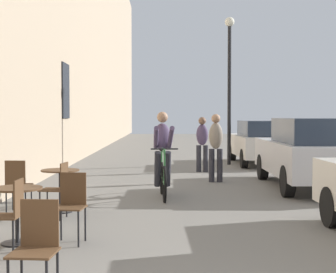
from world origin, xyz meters
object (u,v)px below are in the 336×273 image
at_px(cyclist_on_bicycle, 163,157).
at_px(parked_car_third, 262,142).
at_px(cafe_chair_far_toward_street, 17,182).
at_px(cafe_chair_far_toward_wall, 58,186).
at_px(parked_car_second, 312,152).
at_px(pedestrian_near, 216,144).
at_px(cafe_chair_mid_toward_wall, 10,212).
at_px(pedestrian_mid, 202,141).
at_px(cafe_chair_near_toward_street, 36,244).
at_px(cafe_chair_mid_toward_street, 71,202).
at_px(street_lamp, 229,71).
at_px(cafe_table_mid, 17,203).
at_px(cafe_table_far, 60,181).

xyz_separation_m(cyclist_on_bicycle, parked_car_third, (3.32, 6.90, -0.05)).
bearing_deg(parked_car_third, cafe_chair_far_toward_street, -123.66).
distance_m(cafe_chair_far_toward_street, cafe_chair_far_toward_wall, 0.92).
bearing_deg(cafe_chair_far_toward_street, parked_car_second, 27.03).
bearing_deg(pedestrian_near, cyclist_on_bicycle, -119.67).
height_order(cafe_chair_mid_toward_wall, pedestrian_mid, pedestrian_mid).
relative_size(cafe_chair_near_toward_street, cafe_chair_mid_toward_street, 1.00).
bearing_deg(cafe_chair_far_toward_wall, street_lamp, 66.89).
height_order(pedestrian_near, parked_car_third, pedestrian_near).
xyz_separation_m(cafe_chair_mid_toward_street, parked_car_third, (4.50, 10.65, 0.24)).
relative_size(cafe_table_mid, pedestrian_near, 0.43).
xyz_separation_m(cafe_chair_mid_toward_wall, cafe_chair_far_toward_wall, (0.12, 2.16, 0.00)).
height_order(cafe_chair_near_toward_street, cafe_chair_far_toward_wall, same).
relative_size(cafe_chair_mid_toward_street, street_lamp, 0.18).
height_order(cafe_chair_far_toward_street, parked_car_second, parked_car_second).
bearing_deg(pedestrian_mid, cafe_chair_far_toward_wall, -112.36).
bearing_deg(cyclist_on_bicycle, parked_car_third, 64.32).
xyz_separation_m(cafe_chair_far_toward_street, street_lamp, (4.65, 8.59, 2.59)).
bearing_deg(parked_car_third, parked_car_second, -89.55).
distance_m(cafe_chair_mid_toward_wall, cyclist_on_bicycle, 4.74).
relative_size(cafe_chair_mid_toward_street, parked_car_second, 0.20).
bearing_deg(cafe_chair_mid_toward_wall, pedestrian_near, 65.23).
xyz_separation_m(cafe_chair_mid_toward_street, cafe_table_far, (-0.55, 2.09, 0.00)).
xyz_separation_m(cafe_chair_near_toward_street, pedestrian_mid, (2.24, 10.50, 0.38)).
bearing_deg(cafe_table_far, cafe_chair_far_toward_wall, -82.37).
bearing_deg(cafe_table_mid, parked_car_third, 64.26).
bearing_deg(parked_car_second, street_lamp, 101.46).
bearing_deg(parked_car_third, cafe_chair_mid_toward_street, -112.89).
relative_size(cafe_chair_near_toward_street, cyclist_on_bicycle, 0.51).
distance_m(cafe_table_far, parked_car_second, 5.86).
relative_size(cafe_chair_mid_toward_wall, parked_car_third, 0.22).
bearing_deg(cafe_chair_mid_toward_street, cafe_chair_mid_toward_wall, -133.18).
relative_size(cafe_chair_mid_toward_street, pedestrian_near, 0.53).
distance_m(cafe_chair_mid_toward_street, parked_car_second, 6.74).
height_order(cafe_table_mid, cafe_chair_mid_toward_street, cafe_chair_mid_toward_street).
xyz_separation_m(cafe_table_far, street_lamp, (3.95, 8.52, 2.59)).
relative_size(cafe_chair_mid_toward_street, cafe_table_far, 1.24).
bearing_deg(street_lamp, cafe_table_mid, -110.86).
bearing_deg(parked_car_third, cafe_chair_far_toward_wall, -118.60).
height_order(cafe_chair_near_toward_street, cafe_chair_mid_toward_wall, same).
bearing_deg(pedestrian_near, cafe_chair_mid_toward_street, -112.35).
distance_m(street_lamp, parked_car_second, 6.19).
distance_m(cafe_table_mid, cafe_chair_far_toward_wall, 1.61).
xyz_separation_m(cafe_chair_mid_toward_wall, pedestrian_mid, (2.92, 8.97, 0.38)).
relative_size(cafe_table_mid, street_lamp, 0.15).
bearing_deg(pedestrian_near, pedestrian_mid, 93.92).
relative_size(cafe_chair_mid_toward_street, pedestrian_mid, 0.56).
relative_size(cyclist_on_bicycle, pedestrian_mid, 1.10).
bearing_deg(cafe_chair_mid_toward_street, parked_car_second, 47.58).
bearing_deg(cafe_chair_far_toward_wall, pedestrian_mid, 67.64).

